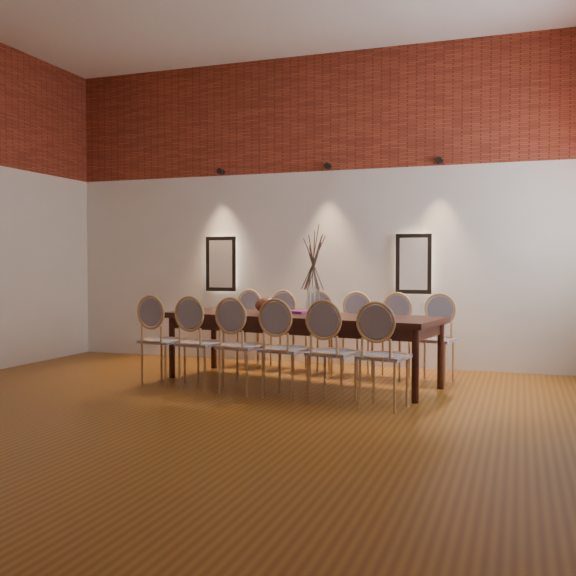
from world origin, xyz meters
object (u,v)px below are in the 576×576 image
(chair_near_e, at_px, (333,353))
(chair_near_f, at_px, (384,356))
(chair_near_a, at_px, (163,341))
(chair_far_f, at_px, (435,340))
(chair_near_b, at_px, (201,343))
(chair_near_d, at_px, (286,349))
(chair_far_c, at_px, (312,333))
(bowl, at_px, (266,305))
(book, at_px, (295,312))
(vase, at_px, (313,301))
(dining_table, at_px, (300,349))
(chair_far_a, at_px, (241,329))
(chair_near_c, at_px, (242,346))
(chair_far_b, at_px, (275,331))
(chair_far_d, at_px, (350,335))
(chair_far_e, at_px, (391,337))

(chair_near_e, distance_m, chair_near_f, 0.51)
(chair_near_a, bearing_deg, chair_far_f, 31.27)
(chair_near_b, bearing_deg, chair_near_d, 0.00)
(chair_near_a, height_order, chair_far_c, same)
(bowl, bearing_deg, chair_near_d, -57.67)
(chair_far_c, xyz_separation_m, bowl, (-0.29, -0.78, 0.37))
(chair_near_e, relative_size, book, 3.62)
(vase, bearing_deg, chair_near_e, -62.28)
(chair_far_f, bearing_deg, dining_table, 31.27)
(chair_near_d, relative_size, chair_far_c, 1.00)
(chair_near_e, xyz_separation_m, chair_near_f, (0.50, -0.09, 0.00))
(book, bearing_deg, chair_far_a, 140.09)
(chair_near_d, height_order, chair_near_f, same)
(chair_near_b, xyz_separation_m, bowl, (0.48, 0.64, 0.37))
(chair_near_e, distance_m, vase, 1.06)
(chair_near_f, bearing_deg, chair_far_f, 90.00)
(chair_near_c, relative_size, chair_far_b, 1.00)
(chair_near_f, distance_m, book, 1.67)
(dining_table, height_order, chair_far_a, chair_far_a)
(chair_far_a, relative_size, vase, 3.13)
(chair_far_f, xyz_separation_m, bowl, (-1.79, -0.51, 0.37))
(chair_far_f, distance_m, book, 1.56)
(chair_near_f, relative_size, book, 3.62)
(chair_near_f, height_order, chair_far_f, same)
(chair_near_c, distance_m, vase, 0.97)
(chair_near_a, height_order, bowl, chair_near_a)
(chair_near_d, height_order, chair_far_d, same)
(chair_near_d, relative_size, chair_far_a, 1.00)
(chair_far_a, distance_m, chair_far_d, 1.52)
(chair_near_e, distance_m, chair_far_a, 2.54)
(chair_far_d, distance_m, vase, 0.88)
(chair_near_b, relative_size, chair_far_d, 1.00)
(chair_far_a, bearing_deg, chair_near_d, 134.66)
(vase, xyz_separation_m, book, (-0.26, 0.16, -0.14))
(chair_far_b, distance_m, book, 0.96)
(chair_far_c, bearing_deg, chair_far_a, -0.00)
(chair_far_e, bearing_deg, vase, 52.16)
(chair_far_d, distance_m, book, 0.81)
(chair_far_f, relative_size, bowl, 3.92)
(chair_far_e, bearing_deg, chair_far_a, 0.00)
(chair_near_b, height_order, chair_far_b, same)
(chair_near_b, distance_m, book, 1.13)
(chair_far_f, bearing_deg, chair_near_f, 90.00)
(dining_table, xyz_separation_m, chair_far_f, (1.38, 0.53, 0.09))
(chair_far_d, bearing_deg, chair_near_f, 123.37)
(chair_near_c, relative_size, chair_far_e, 1.00)
(chair_far_d, bearing_deg, chair_far_a, 0.00)
(chair_far_b, height_order, chair_far_f, same)
(chair_near_f, distance_m, vase, 1.41)
(chair_near_a, height_order, vase, vase)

